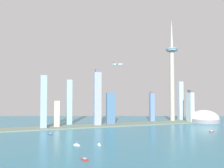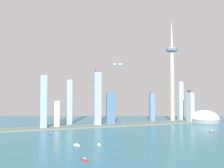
# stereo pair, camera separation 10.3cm
# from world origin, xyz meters

# --- Properties ---
(ground_plane) EXTENTS (6000.00, 6000.00, 0.00)m
(ground_plane) POSITION_xyz_m (0.00, 0.00, 0.00)
(ground_plane) COLOR #2C6880
(waterfront_pier) EXTENTS (753.69, 69.81, 2.86)m
(waterfront_pier) POSITION_xyz_m (0.00, 419.86, 1.43)
(waterfront_pier) COLOR slate
(waterfront_pier) RESTS_ON ground
(observation_tower) EXTENTS (42.65, 42.65, 367.62)m
(observation_tower) POSITION_xyz_m (249.32, 452.61, 180.10)
(observation_tower) COLOR #A6A092
(observation_tower) RESTS_ON ground
(stadium_dome) EXTENTS (100.46, 100.46, 57.16)m
(stadium_dome) POSITION_xyz_m (340.72, 397.20, 11.71)
(stadium_dome) COLOR gray
(stadium_dome) RESTS_ON ground
(skyscraper_0) EXTENTS (14.83, 27.16, 111.25)m
(skyscraper_0) POSITION_xyz_m (294.97, 413.14, 52.86)
(skyscraper_0) COLOR #A4BBC1
(skyscraper_0) RESTS_ON ground
(skyscraper_1) EXTENTS (16.92, 16.97, 143.96)m
(skyscraper_1) POSITION_xyz_m (-111.30, 491.73, 71.98)
(skyscraper_1) COLOR #8CBBC0
(skyscraper_1) RESTS_ON ground
(skyscraper_2) EXTENTS (17.59, 23.70, 156.13)m
(skyscraper_2) POSITION_xyz_m (-193.11, 421.84, 76.62)
(skyscraper_2) COLOR #859EC8
(skyscraper_2) RESTS_ON ground
(skyscraper_3) EXTENTS (18.11, 14.88, 143.57)m
(skyscraper_3) POSITION_xyz_m (301.66, 479.91, 71.78)
(skyscraper_3) COLOR #9DADC0
(skyscraper_3) RESTS_ON ground
(skyscraper_4) EXTENTS (15.42, 21.21, 77.93)m
(skyscraper_4) POSITION_xyz_m (-155.34, 435.08, 38.97)
(skyscraper_4) COLOR #B8B399
(skyscraper_4) RESTS_ON ground
(skyscraper_5) EXTENTS (21.63, 16.97, 175.70)m
(skyscraper_5) POSITION_xyz_m (-33.72, 425.44, 84.50)
(skyscraper_5) COLOR #8A94B7
(skyscraper_5) RESTS_ON ground
(skyscraper_6) EXTENTS (26.88, 12.39, 102.40)m
(skyscraper_6) POSITION_xyz_m (12.95, 438.66, 51.20)
(skyscraper_6) COLOR #44698E
(skyscraper_6) RESTS_ON ground
(skyscraper_7) EXTENTS (16.58, 12.43, 105.84)m
(skyscraper_7) POSITION_xyz_m (170.66, 457.83, 50.81)
(skyscraper_7) COLOR #5B78A0
(skyscraper_7) RESTS_ON ground
(boat_0) EXTENTS (10.86, 13.13, 7.97)m
(boat_0) POSITION_xyz_m (-135.99, 182.14, 1.57)
(boat_0) COLOR white
(boat_0) RESTS_ON ground
(boat_1) EXTENTS (5.38, 9.13, 4.45)m
(boat_1) POSITION_xyz_m (-95.17, 168.97, 1.59)
(boat_1) COLOR beige
(boat_1) RESTS_ON ground
(boat_2) EXTENTS (12.69, 4.27, 4.02)m
(boat_2) POSITION_xyz_m (221.49, 227.59, 1.52)
(boat_2) COLOR #AB2B29
(boat_2) RESTS_ON ground
(boat_3) EXTENTS (9.67, 14.07, 3.69)m
(boat_3) POSITION_xyz_m (-140.19, 82.78, 1.41)
(boat_3) COLOR #AA251E
(boat_3) RESTS_ON ground
(boat_4) EXTENTS (10.67, 17.24, 7.23)m
(boat_4) POSITION_xyz_m (-179.03, 319.08, 1.10)
(boat_4) COLOR navy
(boat_4) RESTS_ON ground
(airplane) EXTENTS (29.26, 26.26, 8.13)m
(airplane) POSITION_xyz_m (11.03, 365.43, 185.14)
(airplane) COLOR silver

